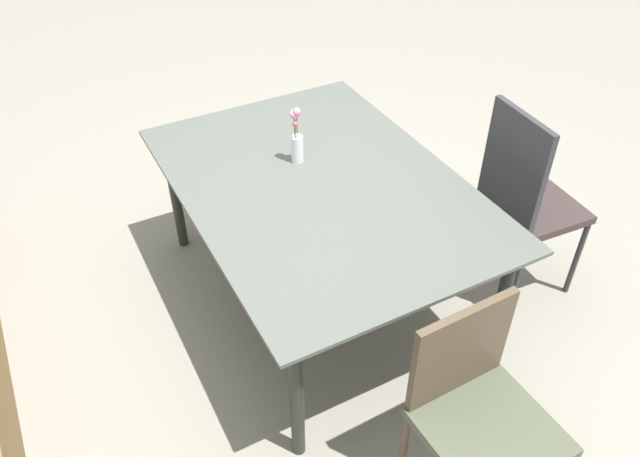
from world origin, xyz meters
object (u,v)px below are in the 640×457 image
Objects in this scene: dining_table at (320,193)px; chair_near_left at (524,195)px; chair_end_left at (478,407)px; flower_vase at (297,140)px.

chair_near_left reaches higher than dining_table.
dining_table is 0.98m from chair_near_left.
dining_table is 1.94× the size of chair_end_left.
chair_end_left is (-0.79, 0.91, -0.08)m from chair_near_left.
chair_near_left is at bearing -140.33° from chair_end_left.
chair_near_left is at bearing -112.37° from dining_table.
flower_vase is (0.21, 0.01, 0.17)m from dining_table.
chair_end_left is 3.09× the size of flower_vase.
dining_table is 0.27m from flower_vase.
chair_end_left is at bearing -45.00° from chair_near_left.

